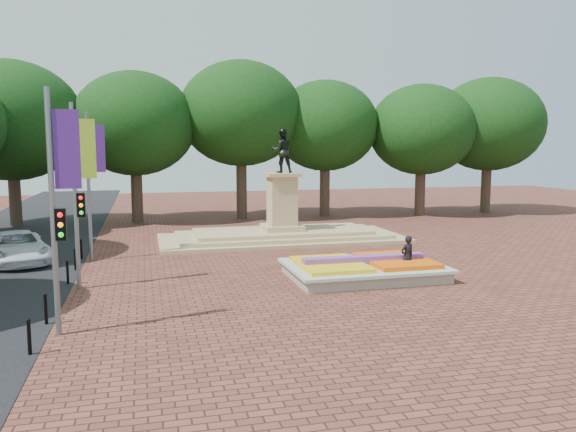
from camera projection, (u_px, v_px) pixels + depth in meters
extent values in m
plane|color=brown|center=(325.00, 269.00, 24.89)|extent=(90.00, 90.00, 0.00)
cube|color=gray|center=(364.00, 272.00, 23.19)|extent=(6.00, 4.00, 0.45)
cube|color=beige|center=(364.00, 266.00, 23.15)|extent=(6.30, 4.30, 0.12)
cube|color=#F4600D|center=(396.00, 261.00, 23.50)|extent=(2.60, 3.40, 0.22)
cube|color=yellow|center=(330.00, 265.00, 22.78)|extent=(2.60, 3.40, 0.18)
cube|color=#613798|center=(364.00, 260.00, 23.13)|extent=(5.20, 0.55, 0.38)
cube|color=tan|center=(282.00, 238.00, 32.56)|extent=(14.00, 6.00, 0.20)
cube|color=tan|center=(282.00, 235.00, 32.54)|extent=(12.00, 5.00, 0.20)
cube|color=tan|center=(282.00, 232.00, 32.51)|extent=(10.00, 4.00, 0.20)
cube|color=tan|center=(282.00, 227.00, 32.48)|extent=(2.20, 2.20, 0.30)
cube|color=tan|center=(282.00, 201.00, 32.29)|extent=(1.50, 1.50, 2.80)
cube|color=tan|center=(282.00, 175.00, 32.11)|extent=(1.90, 1.90, 0.20)
imported|color=black|center=(282.00, 151.00, 31.95)|extent=(1.22, 0.95, 2.50)
cylinder|color=#3B2C20|center=(17.00, 197.00, 37.96)|extent=(0.80, 0.80, 4.00)
ellipsoid|color=black|center=(13.00, 127.00, 37.38)|extent=(8.80, 8.80, 7.48)
cylinder|color=#3B2C20|center=(139.00, 195.00, 39.95)|extent=(0.80, 0.80, 4.00)
ellipsoid|color=black|center=(137.00, 128.00, 39.38)|extent=(8.80, 8.80, 7.48)
cylinder|color=#3B2C20|center=(237.00, 193.00, 41.69)|extent=(0.80, 0.80, 4.00)
ellipsoid|color=black|center=(236.00, 129.00, 41.12)|extent=(8.80, 8.80, 7.48)
cylinder|color=#3B2C20|center=(326.00, 191.00, 43.43)|extent=(0.80, 0.80, 4.00)
ellipsoid|color=black|center=(327.00, 130.00, 42.86)|extent=(8.80, 8.80, 7.48)
cylinder|color=#3B2C20|center=(409.00, 189.00, 45.18)|extent=(0.80, 0.80, 4.00)
ellipsoid|color=black|center=(410.00, 130.00, 44.60)|extent=(8.80, 8.80, 7.48)
cylinder|color=#3B2C20|center=(485.00, 188.00, 46.92)|extent=(0.80, 0.80, 4.00)
ellipsoid|color=black|center=(487.00, 131.00, 46.35)|extent=(8.80, 8.80, 7.48)
cylinder|color=slate|center=(53.00, 214.00, 15.68)|extent=(0.16, 0.16, 7.00)
cube|color=#471B74|center=(67.00, 149.00, 15.57)|extent=(0.70, 0.04, 2.20)
cylinder|color=slate|center=(75.00, 197.00, 20.96)|extent=(0.16, 0.16, 7.00)
cube|color=#95BA25|center=(86.00, 149.00, 20.85)|extent=(0.70, 0.04, 2.20)
cylinder|color=slate|center=(89.00, 187.00, 26.25)|extent=(0.16, 0.16, 7.00)
cube|color=#471B74|center=(97.00, 148.00, 26.14)|extent=(0.70, 0.04, 2.20)
cube|color=black|center=(61.00, 224.00, 15.76)|extent=(0.28, 0.18, 0.90)
cube|color=black|center=(81.00, 205.00, 21.05)|extent=(0.28, 0.18, 0.90)
cylinder|color=black|center=(29.00, 338.00, 14.48)|extent=(0.10, 0.10, 0.90)
sphere|color=black|center=(28.00, 321.00, 14.42)|extent=(0.12, 0.12, 0.12)
cylinder|color=black|center=(46.00, 310.00, 16.98)|extent=(0.10, 0.10, 0.90)
sphere|color=black|center=(45.00, 295.00, 16.92)|extent=(0.12, 0.12, 0.12)
cylinder|color=black|center=(58.00, 289.00, 19.48)|extent=(0.10, 0.10, 0.90)
sphere|color=black|center=(57.00, 276.00, 19.42)|extent=(0.12, 0.12, 0.12)
cylinder|color=black|center=(68.00, 273.00, 21.98)|extent=(0.10, 0.10, 0.90)
sphere|color=black|center=(67.00, 261.00, 21.92)|extent=(0.12, 0.12, 0.12)
cylinder|color=black|center=(75.00, 260.00, 24.47)|extent=(0.10, 0.10, 0.90)
sphere|color=black|center=(75.00, 250.00, 24.42)|extent=(0.12, 0.12, 0.12)
cylinder|color=black|center=(81.00, 250.00, 26.97)|extent=(0.10, 0.10, 0.90)
sphere|color=black|center=(81.00, 240.00, 26.92)|extent=(0.12, 0.12, 0.12)
imported|color=white|center=(18.00, 247.00, 26.08)|extent=(3.84, 5.72, 1.46)
imported|color=black|center=(407.00, 256.00, 23.15)|extent=(0.73, 0.57, 1.75)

